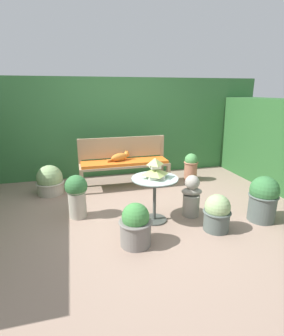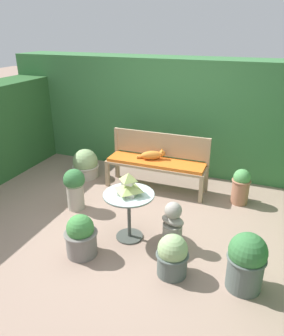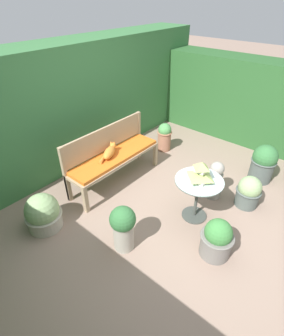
% 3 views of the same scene
% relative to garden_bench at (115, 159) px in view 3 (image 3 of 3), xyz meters
% --- Properties ---
extents(ground, '(30.00, 30.00, 0.00)m').
position_rel_garden_bench_xyz_m(ground, '(-0.02, -1.12, -0.44)').
color(ground, gray).
extents(foliage_hedge_back, '(6.40, 0.79, 2.01)m').
position_rel_garden_bench_xyz_m(foliage_hedge_back, '(-0.02, 1.17, 0.57)').
color(foliage_hedge_back, '#38703D').
rests_on(foliage_hedge_back, ground).
extents(foliage_hedge_right, '(0.70, 3.50, 1.61)m').
position_rel_garden_bench_xyz_m(foliage_hedge_right, '(2.83, -0.97, 0.36)').
color(foliage_hedge_right, '#285628').
rests_on(foliage_hedge_right, ground).
extents(garden_bench, '(1.65, 0.45, 0.51)m').
position_rel_garden_bench_xyz_m(garden_bench, '(0.00, 0.00, 0.00)').
color(garden_bench, tan).
rests_on(garden_bench, ground).
extents(bench_backrest, '(1.65, 0.06, 0.91)m').
position_rel_garden_bench_xyz_m(bench_backrest, '(0.00, 0.20, 0.23)').
color(bench_backrest, tan).
rests_on(bench_backrest, ground).
extents(cat, '(0.45, 0.28, 0.18)m').
position_rel_garden_bench_xyz_m(cat, '(-0.08, 0.04, 0.14)').
color(cat, orange).
rests_on(cat, garden_bench).
extents(patio_table, '(0.63, 0.63, 0.63)m').
position_rel_garden_bench_xyz_m(patio_table, '(0.13, -1.42, 0.06)').
color(patio_table, '#424742').
rests_on(patio_table, ground).
extents(pagoda_birdhouse, '(0.29, 0.29, 0.28)m').
position_rel_garden_bench_xyz_m(pagoda_birdhouse, '(0.13, -1.42, 0.31)').
color(pagoda_birdhouse, silver).
rests_on(pagoda_birdhouse, patio_table).
extents(garden_bust, '(0.33, 0.24, 0.61)m').
position_rel_garden_bench_xyz_m(garden_bust, '(0.69, -1.40, -0.15)').
color(garden_bust, gray).
rests_on(garden_bust, ground).
extents(potted_plant_table_far, '(0.29, 0.29, 0.56)m').
position_rel_garden_bench_xyz_m(potted_plant_table_far, '(1.35, 0.02, -0.15)').
color(potted_plant_table_far, '#9E664C').
rests_on(potted_plant_table_far, ground).
extents(potted_plant_bench_left, '(0.36, 0.36, 0.49)m').
position_rel_garden_bench_xyz_m(potted_plant_bench_left, '(0.83, -1.87, -0.20)').
color(potted_plant_bench_left, '#4C5651').
rests_on(potted_plant_bench_left, ground).
extents(potted_plant_table_near, '(0.31, 0.31, 0.63)m').
position_rel_garden_bench_xyz_m(potted_plant_table_near, '(-0.90, -1.03, -0.08)').
color(potted_plant_table_near, '#ADA393').
rests_on(potted_plant_table_near, ground).
extents(potted_plant_patio_mid, '(0.48, 0.48, 0.51)m').
position_rel_garden_bench_xyz_m(potted_plant_patio_mid, '(-1.33, 0.01, -0.21)').
color(potted_plant_patio_mid, '#ADA393').
rests_on(potted_plant_patio_mid, ground).
extents(potted_plant_path_edge, '(0.40, 0.40, 0.52)m').
position_rel_garden_bench_xyz_m(potted_plant_path_edge, '(-0.26, -1.93, -0.19)').
color(potted_plant_path_edge, slate).
rests_on(potted_plant_path_edge, ground).
extents(potted_plant_bench_right, '(0.40, 0.40, 0.64)m').
position_rel_garden_bench_xyz_m(potted_plant_bench_right, '(1.58, -1.79, -0.11)').
color(potted_plant_bench_right, '#4C5651').
rests_on(potted_plant_bench_right, ground).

